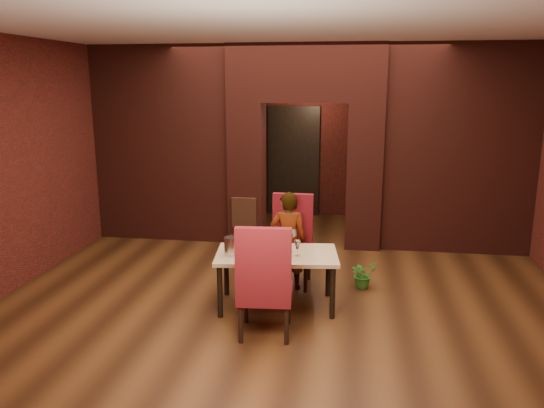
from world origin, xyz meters
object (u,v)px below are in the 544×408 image
(person_seated, at_px, (288,241))
(chair_far, at_px, (290,242))
(wine_glass_a, at_px, (259,242))
(chair_near, at_px, (265,279))
(dining_table, at_px, (277,280))
(wine_glass_b, at_px, (289,243))
(potted_plant, at_px, (363,274))
(wine_bucket, at_px, (232,246))
(wine_glass_c, at_px, (297,248))
(water_bottle, at_px, (243,237))

(person_seated, bearing_deg, chair_far, -100.18)
(person_seated, distance_m, wine_glass_a, 0.60)
(chair_near, bearing_deg, dining_table, -96.00)
(dining_table, xyz_separation_m, wine_glass_b, (0.14, 0.06, 0.44))
(potted_plant, bearing_deg, dining_table, -144.17)
(dining_table, distance_m, chair_far, 0.76)
(wine_glass_b, height_order, wine_bucket, wine_glass_b)
(wine_glass_c, bearing_deg, potted_plant, 46.11)
(chair_far, height_order, chair_near, chair_near)
(wine_glass_c, bearing_deg, wine_bucket, -174.49)
(dining_table, bearing_deg, person_seated, 76.84)
(wine_bucket, bearing_deg, wine_glass_c, 5.51)
(wine_glass_c, bearing_deg, person_seated, 105.84)
(wine_glass_a, distance_m, wine_glass_c, 0.50)
(chair_far, distance_m, wine_glass_c, 0.81)
(chair_near, xyz_separation_m, wine_glass_c, (0.27, 0.65, 0.14))
(chair_far, relative_size, potted_plant, 3.19)
(person_seated, relative_size, potted_plant, 3.45)
(chair_near, distance_m, wine_glass_b, 0.80)
(dining_table, distance_m, wine_glass_c, 0.50)
(chair_far, bearing_deg, wine_glass_b, -83.46)
(chair_far, height_order, person_seated, person_seated)
(wine_bucket, xyz_separation_m, water_bottle, (0.08, 0.27, 0.03))
(wine_glass_c, relative_size, water_bottle, 0.66)
(chair_far, xyz_separation_m, wine_glass_a, (-0.31, -0.63, 0.17))
(wine_glass_a, relative_size, wine_glass_c, 1.06)
(wine_glass_b, bearing_deg, potted_plant, 37.56)
(chair_far, relative_size, wine_glass_c, 6.37)
(wine_glass_c, xyz_separation_m, wine_bucket, (-0.75, -0.07, 0.01))
(person_seated, xyz_separation_m, wine_glass_c, (0.19, -0.66, 0.12))
(chair_near, height_order, person_seated, person_seated)
(person_seated, bearing_deg, wine_glass_b, 95.76)
(potted_plant, bearing_deg, person_seated, -171.16)
(dining_table, height_order, potted_plant, dining_table)
(wine_glass_c, height_order, wine_bucket, wine_bucket)
(dining_table, distance_m, wine_glass_b, 0.47)
(chair_far, xyz_separation_m, chair_near, (-0.10, -1.42, 0.02))
(chair_far, distance_m, wine_glass_b, 0.68)
(chair_far, bearing_deg, person_seated, -96.57)
(wine_glass_a, bearing_deg, wine_glass_b, -3.68)
(dining_table, distance_m, chair_near, 0.77)
(water_bottle, bearing_deg, chair_near, -64.25)
(dining_table, distance_m, person_seated, 0.67)
(wine_glass_a, height_order, wine_bucket, wine_bucket)
(chair_near, bearing_deg, chair_far, -98.47)
(chair_near, bearing_deg, potted_plant, -130.29)
(wine_bucket, bearing_deg, person_seated, 52.18)
(wine_bucket, height_order, potted_plant, wine_bucket)
(chair_far, relative_size, wine_glass_b, 5.35)
(chair_far, relative_size, person_seated, 0.92)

